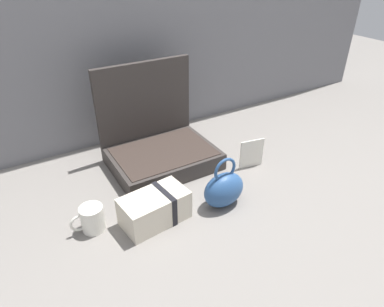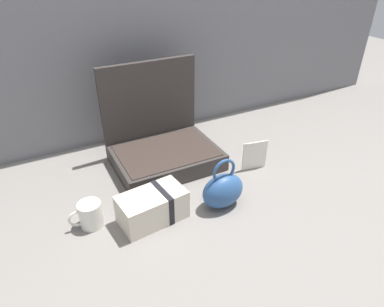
# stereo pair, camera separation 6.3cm
# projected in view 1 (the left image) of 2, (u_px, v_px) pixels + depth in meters

# --- Properties ---
(ground_plane) EXTENTS (6.00, 6.00, 0.00)m
(ground_plane) POSITION_uv_depth(u_px,v_px,m) (191.00, 190.00, 1.37)
(ground_plane) COLOR slate
(open_suitcase) EXTENTS (0.45, 0.35, 0.43)m
(open_suitcase) POSITION_uv_depth(u_px,v_px,m) (158.00, 144.00, 1.51)
(open_suitcase) COLOR #332D2B
(open_suitcase) RESTS_ON ground_plane
(teal_pouch_handbag) EXTENTS (0.17, 0.11, 0.20)m
(teal_pouch_handbag) POSITION_uv_depth(u_px,v_px,m) (224.00, 189.00, 1.26)
(teal_pouch_handbag) COLOR #284C7F
(teal_pouch_handbag) RESTS_ON ground_plane
(cream_toiletry_bag) EXTENTS (0.25, 0.16, 0.11)m
(cream_toiletry_bag) POSITION_uv_depth(u_px,v_px,m) (156.00, 208.00, 1.19)
(cream_toiletry_bag) COLOR beige
(cream_toiletry_bag) RESTS_ON ground_plane
(coffee_mug) EXTENTS (0.12, 0.08, 0.09)m
(coffee_mug) POSITION_uv_depth(u_px,v_px,m) (92.00, 219.00, 1.16)
(coffee_mug) COLOR silver
(coffee_mug) RESTS_ON ground_plane
(info_card_left) EXTENTS (0.11, 0.03, 0.13)m
(info_card_left) POSITION_uv_depth(u_px,v_px,m) (252.00, 154.00, 1.49)
(info_card_left) COLOR silver
(info_card_left) RESTS_ON ground_plane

